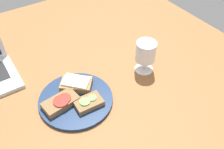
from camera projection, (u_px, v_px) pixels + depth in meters
wooden_table at (87, 87)px, 93.50cm from camera, size 140.00×140.00×3.00cm
plate at (76, 100)px, 86.30cm from camera, size 25.61×25.61×1.27cm
sandwich_with_cucumber at (88, 102)px, 83.21cm from camera, size 9.49×6.53×2.39cm
sandwich_with_cheese at (77, 84)px, 88.74cm from camera, size 12.89×12.30×3.10cm
sandwich_with_tomato at (61, 102)px, 83.00cm from camera, size 12.53×7.87×2.78cm
wine_glass at (146, 53)px, 92.73cm from camera, size 7.62×7.62×12.93cm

